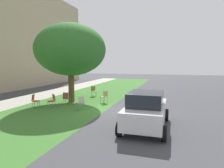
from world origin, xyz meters
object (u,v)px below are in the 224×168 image
Objects in this scene: chair_3 at (94,90)px; parked_car at (146,110)px; chair_0 at (52,100)px; chair_5 at (35,100)px; chair_4 at (66,97)px; street_tree at (71,50)px; chair_1 at (81,102)px; chair_2 at (105,96)px.

chair_3 is 0.24× the size of parked_car.
chair_0 is at bearing 70.08° from parked_car.
chair_4 is at bearing -46.72° from chair_5.
parked_car reaches higher than chair_5.
parked_car is (-4.56, -6.19, -3.05)m from street_tree.
street_tree is at bearing -26.28° from chair_5.
chair_2 is at bearing -14.27° from chair_1.
chair_5 is 0.24× the size of parked_car.
chair_2 is (2.60, -0.66, 0.00)m from chair_1.
parked_car is at bearing -142.88° from chair_2.
street_tree is 4.25m from chair_2.
chair_1 is (-2.37, -1.91, -3.37)m from street_tree.
chair_3 is at bearing -20.12° from chair_5.
chair_0 is 1.00× the size of chair_4.
parked_car reaches higher than chair_0.
chair_3 is at bearing -9.84° from chair_0.
chair_3 is 9.16m from parked_car.
street_tree is 4.05m from chair_0.
chair_2 is at bearing -48.14° from chair_0.
chair_2 is at bearing -59.17° from chair_4.
parked_car reaches higher than chair_2.
chair_0 is 2.10m from chair_1.
street_tree is 4.44m from chair_5.
chair_0 is 1.00× the size of chair_1.
chair_0 and chair_4 have the same top height.
chair_4 is (-3.92, 0.45, 0.00)m from chair_3.
parked_car reaches higher than chair_3.
chair_5 is (-2.81, 3.85, 0.00)m from chair_2.
chair_3 is 5.68m from chair_5.
chair_0 is 1.00× the size of chair_3.
chair_1 is 1.00× the size of chair_4.
street_tree is at bearing 10.84° from chair_4.
chair_0 is at bearing 170.16° from chair_3.
chair_1 is at bearing 62.94° from parked_car.
street_tree reaches higher than chair_5.
parked_car is at bearing -117.06° from chair_1.
chair_2 is 1.00× the size of chair_5.
chair_5 is 7.73m from parked_car.
chair_2 is at bearing -143.13° from chair_3.
parked_car is (-2.19, -4.28, 0.32)m from chair_1.
street_tree reaches higher than chair_4.
chair_2 is 3.15m from chair_3.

